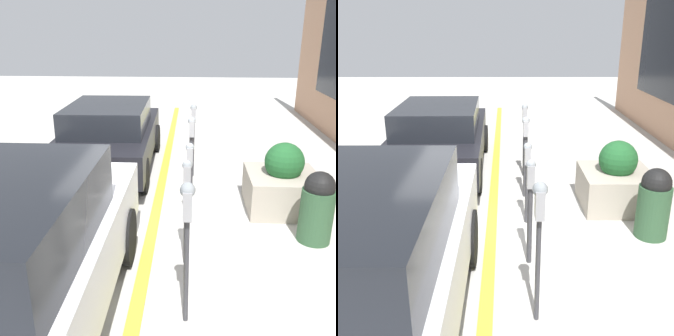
# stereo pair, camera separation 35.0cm
# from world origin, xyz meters

# --- Properties ---
(ground_plane) EXTENTS (40.00, 40.00, 0.00)m
(ground_plane) POSITION_xyz_m (0.00, 0.00, 0.00)
(ground_plane) COLOR beige
(curb_strip) EXTENTS (19.00, 0.16, 0.04)m
(curb_strip) POSITION_xyz_m (0.00, 0.08, 0.02)
(curb_strip) COLOR gold
(curb_strip) RESTS_ON ground_plane
(parking_meter_nearest) EXTENTS (0.18, 0.15, 1.57)m
(parking_meter_nearest) POSITION_xyz_m (-2.20, -0.46, 1.17)
(parking_meter_nearest) COLOR #38383D
(parking_meter_nearest) RESTS_ON ground_plane
(parking_meter_second) EXTENTS (0.14, 0.12, 1.43)m
(parking_meter_second) POSITION_xyz_m (-1.11, -0.45, 0.93)
(parking_meter_second) COLOR #38383D
(parking_meter_second) RESTS_ON ground_plane
(parking_meter_middle) EXTENTS (0.15, 0.13, 1.32)m
(parking_meter_middle) POSITION_xyz_m (0.03, -0.47, 0.88)
(parking_meter_middle) COLOR #38383D
(parking_meter_middle) RESTS_ON ground_plane
(parking_meter_fourth) EXTENTS (0.16, 0.13, 1.49)m
(parking_meter_fourth) POSITION_xyz_m (1.06, -0.49, 0.96)
(parking_meter_fourth) COLOR #38383D
(parking_meter_fourth) RESTS_ON ground_plane
(parking_meter_farthest) EXTENTS (0.16, 0.13, 1.51)m
(parking_meter_farthest) POSITION_xyz_m (2.15, -0.53, 1.04)
(parking_meter_farthest) COLOR #38383D
(parking_meter_farthest) RESTS_ON ground_plane
(planter_box) EXTENTS (1.20, 1.17, 1.16)m
(planter_box) POSITION_xyz_m (0.67, -2.04, 0.44)
(planter_box) COLOR #A39989
(planter_box) RESTS_ON ground_plane
(parked_car_front) EXTENTS (4.44, 1.96, 1.73)m
(parked_car_front) POSITION_xyz_m (-2.55, 1.22, 0.90)
(parked_car_front) COLOR silver
(parked_car_front) RESTS_ON ground_plane
(parked_car_middle) EXTENTS (4.33, 1.90, 1.45)m
(parked_car_middle) POSITION_xyz_m (2.53, 1.25, 0.77)
(parked_car_middle) COLOR black
(parked_car_middle) RESTS_ON ground_plane
(trash_bin) EXTENTS (0.47, 0.47, 1.06)m
(trash_bin) POSITION_xyz_m (-0.42, -2.29, 0.53)
(trash_bin) COLOR #2D5133
(trash_bin) RESTS_ON ground_plane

